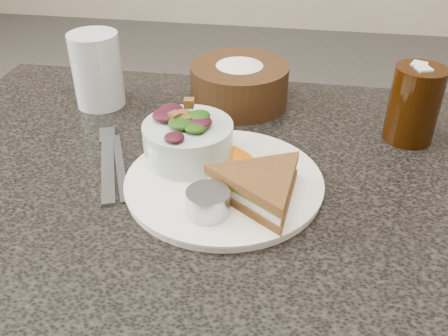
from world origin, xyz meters
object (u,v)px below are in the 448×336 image
Objects in this scene: dinner_plate at (224,183)px; bread_basket at (239,78)px; salad_bowl at (188,135)px; sandwich at (261,187)px; cola_glass at (415,101)px; dressing_ramekin at (208,203)px; water_glass at (97,70)px.

dinner_plate is 0.26m from bread_basket.
dinner_plate is 2.08× the size of salad_bowl.
cola_glass is (0.21, 0.21, 0.03)m from sandwich.
cola_glass is (0.27, 0.18, 0.06)m from dinner_plate.
cola_glass reaches higher than sandwich.
cola_glass is at bearing 21.71° from salad_bowl.
bread_basket is at bearing 78.27° from salad_bowl.
cola_glass is at bearing 42.68° from dressing_ramekin.
sandwich is 0.31m from bread_basket.
sandwich is (0.05, -0.04, 0.03)m from dinner_plate.
dinner_plate is 0.07m from sandwich.
cola_glass reaches higher than salad_bowl.
cola_glass is (0.33, 0.13, 0.02)m from salad_bowl.
water_glass is (-0.26, 0.22, 0.06)m from dinner_plate.
water_glass is at bearing 175.82° from cola_glass.
cola_glass reaches higher than bread_basket.
sandwich is 1.15× the size of cola_glass.
bread_basket is (-0.01, 0.33, 0.02)m from dressing_ramekin.
salad_bowl is 1.00× the size of water_glass.
sandwich is 1.18× the size of salad_bowl.
bread_basket reaches higher than salad_bowl.
dinner_plate is 0.34m from water_glass.
water_glass is at bearing -169.78° from bread_basket.
sandwich is at bearing -34.83° from dinner_plate.
sandwich is at bearing 31.58° from dressing_ramekin.
water_glass reaches higher than dressing_ramekin.
salad_bowl is 0.22m from bread_basket.
sandwich is 0.07m from dressing_ramekin.
salad_bowl reaches higher than dinner_plate.
sandwich is 2.78× the size of dressing_ramekin.
sandwich is at bearing -134.68° from cola_glass.
salad_bowl is 0.75× the size of bread_basket.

